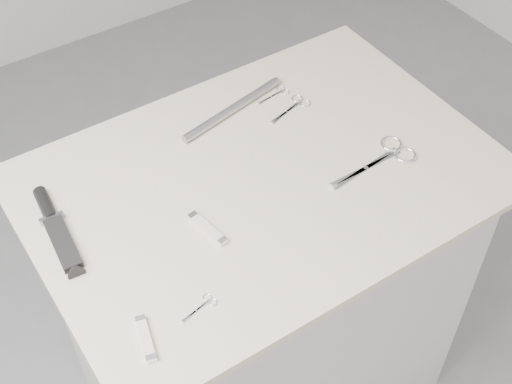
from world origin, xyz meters
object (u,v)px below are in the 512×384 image
pocket_knife_b (146,338)px  metal_rail (233,109)px  large_shears (387,156)px  sheathed_knife (55,225)px  plinth (262,301)px  pocket_knife_a (208,228)px  embroidery_scissors_a (295,106)px  tiny_scissors (202,306)px  embroidery_scissors_b (277,94)px

pocket_knife_b → metal_rail: bearing=-31.8°
pocket_knife_b → metal_rail: size_ratio=0.32×
large_shears → sheathed_knife: 0.72m
plinth → pocket_knife_a: bearing=-159.9°
large_shears → pocket_knife_a: pocket_knife_a is taller
plinth → sheathed_knife: 0.65m
pocket_knife_a → metal_rail: (0.23, 0.28, 0.00)m
sheathed_knife → metal_rail: bearing=-72.7°
embroidery_scissors_a → pocket_knife_b: 0.70m
embroidery_scissors_a → tiny_scissors: (-0.47, -0.37, -0.00)m
embroidery_scissors_a → large_shears: bearing=-89.6°
large_shears → sheathed_knife: (-0.69, 0.21, 0.01)m
tiny_scissors → pocket_knife_a: size_ratio=0.73×
tiny_scissors → pocket_knife_b: pocket_knife_b is taller
plinth → sheathed_knife: bearing=165.8°
sheathed_knife → tiny_scissors: bearing=-149.8°
tiny_scissors → metal_rail: (0.33, 0.43, 0.01)m
tiny_scissors → sheathed_knife: sheathed_knife is taller
pocket_knife_a → pocket_knife_b: bearing=116.0°
tiny_scissors → sheathed_knife: 0.36m
plinth → pocket_knife_a: pocket_knife_a is taller
embroidery_scissors_a → pocket_knife_a: 0.43m
metal_rail → embroidery_scissors_a: bearing=-25.1°
plinth → embroidery_scissors_b: 0.55m
sheathed_knife → embroidery_scissors_a: bearing=-81.0°
large_shears → pocket_knife_b: 0.67m
plinth → sheathed_knife: sheathed_knife is taller
embroidery_scissors_a → tiny_scissors: 0.60m
embroidery_scissors_b → large_shears: bearing=-82.6°
large_shears → tiny_scissors: large_shears is taller
embroidery_scissors_a → pocket_knife_b: pocket_knife_b is taller
sheathed_knife → pocket_knife_b: bearing=-169.3°
embroidery_scissors_b → tiny_scissors: size_ratio=1.16×
embroidery_scissors_a → sheathed_knife: bearing=169.0°
pocket_knife_b → metal_rail: 0.63m
tiny_scissors → plinth: bearing=25.9°
tiny_scissors → metal_rail: 0.54m
pocket_knife_b → sheathed_knife: bearing=19.9°
embroidery_scissors_a → pocket_knife_a: pocket_knife_a is taller
plinth → tiny_scissors: size_ratio=11.71×
tiny_scissors → sheathed_knife: bearing=103.2°
sheathed_knife → pocket_knife_b: sheathed_knife is taller
pocket_knife_b → embroidery_scissors_b: bearing=-38.8°
large_shears → embroidery_scissors_a: bearing=102.3°
embroidery_scissors_a → sheathed_knife: (-0.62, -0.04, 0.01)m
embroidery_scissors_b → metal_rail: bearing=171.7°
embroidery_scissors_a → metal_rail: metal_rail is taller
embroidery_scissors_b → pocket_knife_a: 0.45m
metal_rail → sheathed_knife: bearing=-167.8°
embroidery_scissors_b → pocket_knife_b: bearing=-150.0°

